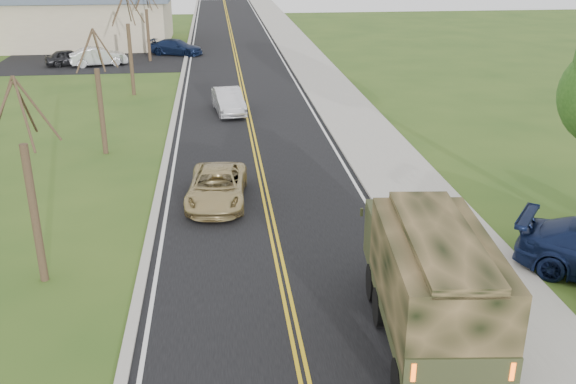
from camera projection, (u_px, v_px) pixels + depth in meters
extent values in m
cube|color=black|center=(239.00, 74.00, 47.35)|extent=(8.00, 120.00, 0.01)
cube|color=#9E998E|center=(295.00, 72.00, 47.76)|extent=(0.30, 120.00, 0.12)
cube|color=#9E998E|center=(318.00, 71.00, 47.94)|extent=(3.20, 120.00, 0.10)
cube|color=#9E998E|center=(183.00, 74.00, 46.90)|extent=(0.30, 120.00, 0.10)
cylinder|color=#38281C|center=(35.00, 215.00, 18.15)|extent=(0.24, 0.24, 4.20)
cylinder|color=#38281C|center=(38.00, 109.00, 17.20)|extent=(1.01, 0.33, 1.90)
cylinder|color=#38281C|center=(26.00, 108.00, 17.63)|extent=(0.13, 1.29, 1.74)
cylinder|color=#38281C|center=(2.00, 110.00, 17.15)|extent=(0.98, 0.43, 1.90)
cylinder|color=#38281C|center=(24.00, 114.00, 16.68)|extent=(0.58, 0.90, 1.90)
cylinder|color=#38281C|center=(101.00, 112.00, 29.27)|extent=(0.24, 0.24, 3.96)
cylinder|color=#38281C|center=(105.00, 48.00, 28.37)|extent=(0.96, 0.32, 1.79)
cylinder|color=#38281C|center=(98.00, 48.00, 28.78)|extent=(0.12, 1.22, 1.65)
cylinder|color=#38281C|center=(85.00, 48.00, 28.32)|extent=(0.93, 0.41, 1.79)
cylinder|color=#38281C|center=(84.00, 52.00, 27.79)|extent=(0.75, 0.99, 1.67)
cylinder|color=#38281C|center=(99.00, 50.00, 27.88)|extent=(0.55, 0.85, 1.80)
cylinder|color=#38281C|center=(131.00, 60.00, 40.26)|extent=(0.24, 0.24, 4.44)
cylinder|color=#38281C|center=(135.00, 7.00, 39.25)|extent=(1.07, 0.35, 2.00)
cylinder|color=#38281C|center=(128.00, 8.00, 39.71)|extent=(0.13, 1.36, 1.84)
cylinder|color=#38281C|center=(119.00, 7.00, 39.19)|extent=(1.03, 0.46, 2.00)
cylinder|color=#38281C|center=(118.00, 10.00, 38.59)|extent=(0.83, 1.10, 1.87)
cylinder|color=#38281C|center=(130.00, 8.00, 38.70)|extent=(0.61, 0.95, 2.01)
cylinder|color=#38281C|center=(148.00, 36.00, 51.40)|extent=(0.24, 0.24, 4.08)
cube|color=tan|center=(60.00, 21.00, 59.67)|extent=(20.00, 12.00, 4.20)
cube|color=black|center=(113.00, 62.00, 51.84)|extent=(18.00, 10.00, 0.02)
cylinder|color=black|center=(402.00, 382.00, 13.80)|extent=(0.42, 1.05, 1.03)
cylinder|color=black|center=(493.00, 381.00, 13.83)|extent=(0.42, 1.05, 1.03)
cylinder|color=black|center=(381.00, 307.00, 16.57)|extent=(0.42, 1.05, 1.03)
cylinder|color=black|center=(457.00, 307.00, 16.60)|extent=(0.42, 1.05, 1.03)
cylinder|color=black|center=(374.00, 282.00, 17.79)|extent=(0.42, 1.05, 1.03)
cylinder|color=black|center=(444.00, 282.00, 17.82)|extent=(0.42, 1.05, 1.03)
cube|color=#343A1F|center=(425.00, 303.00, 15.89)|extent=(2.86, 6.72, 0.33)
cube|color=#343A1F|center=(409.00, 233.00, 17.81)|extent=(2.40, 1.98, 1.31)
cube|color=black|center=(404.00, 215.00, 18.52)|extent=(2.05, 0.27, 0.65)
cube|color=#343A1F|center=(433.00, 312.00, 15.07)|extent=(2.80, 5.15, 0.14)
cube|color=black|center=(437.00, 276.00, 14.71)|extent=(2.80, 5.15, 1.87)
cube|color=black|center=(440.00, 237.00, 14.34)|extent=(1.96, 5.07, 0.23)
cube|color=#343A1F|center=(462.00, 370.00, 12.68)|extent=(2.33, 0.34, 0.61)
cube|color=#FF590C|center=(413.00, 373.00, 12.62)|extent=(0.10, 0.05, 0.42)
cube|color=#FF590C|center=(512.00, 372.00, 12.65)|extent=(0.10, 0.05, 0.42)
imported|color=tan|center=(217.00, 187.00, 24.23)|extent=(2.51, 4.76, 1.28)
imported|color=silver|center=(229.00, 101.00, 36.61)|extent=(1.97, 4.34, 1.38)
imported|color=black|center=(69.00, 57.00, 50.16)|extent=(3.98, 2.68, 1.26)
imported|color=silver|center=(98.00, 57.00, 50.01)|extent=(4.59, 2.58, 1.43)
imported|color=#0F1B39|center=(176.00, 47.00, 54.61)|extent=(4.89, 3.32, 1.31)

